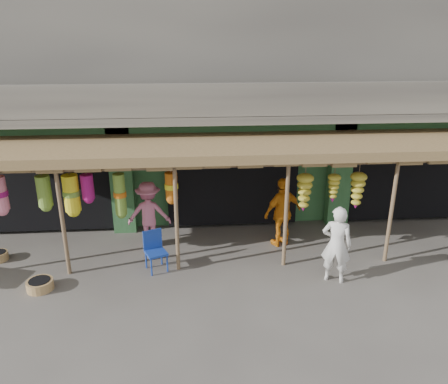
{
  "coord_description": "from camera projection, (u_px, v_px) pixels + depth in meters",
  "views": [
    {
      "loc": [
        -1.16,
        -9.25,
        5.23
      ],
      "look_at": [
        -0.33,
        1.0,
        1.45
      ],
      "focal_mm": 35.0,
      "sensor_mm": 36.0,
      "label": 1
    }
  ],
  "objects": [
    {
      "name": "ground",
      "position": [
        241.0,
        262.0,
        10.55
      ],
      "size": [
        80.0,
        80.0,
        0.0
      ],
      "primitive_type": "plane",
      "color": "#514C47",
      "rests_on": "ground"
    },
    {
      "name": "person_front",
      "position": [
        337.0,
        245.0,
        9.49
      ],
      "size": [
        0.76,
        0.65,
        1.77
      ],
      "primitive_type": "imported",
      "rotation": [
        0.0,
        0.0,
        2.72
      ],
      "color": "silver",
      "rests_on": "ground"
    },
    {
      "name": "awning",
      "position": [
        232.0,
        151.0,
        10.4
      ],
      "size": [
        14.0,
        2.7,
        2.79
      ],
      "color": "brown",
      "rests_on": "ground"
    },
    {
      "name": "person_vendor",
      "position": [
        283.0,
        212.0,
        11.12
      ],
      "size": [
        1.16,
        0.83,
        1.83
      ],
      "primitive_type": "imported",
      "rotation": [
        0.0,
        0.0,
        3.54
      ],
      "color": "orange",
      "rests_on": "ground"
    },
    {
      "name": "building",
      "position": [
        225.0,
        94.0,
        13.94
      ],
      "size": [
        16.4,
        6.8,
        7.0
      ],
      "color": "gray",
      "rests_on": "ground"
    },
    {
      "name": "blue_chair",
      "position": [
        155.0,
        248.0,
        10.11
      ],
      "size": [
        0.59,
        0.6,
        0.94
      ],
      "rotation": [
        0.0,
        0.0,
        0.4
      ],
      "color": "#18379C",
      "rests_on": "ground"
    },
    {
      "name": "basket_mid",
      "position": [
        40.0,
        285.0,
        9.4
      ],
      "size": [
        0.58,
        0.58,
        0.22
      ],
      "primitive_type": "cylinder",
      "rotation": [
        0.0,
        0.0,
        -0.03
      ],
      "color": "#A47549",
      "rests_on": "ground"
    },
    {
      "name": "person_shopper",
      "position": [
        149.0,
        213.0,
        11.2
      ],
      "size": [
        1.11,
        0.65,
        1.71
      ],
      "primitive_type": "imported",
      "rotation": [
        0.0,
        0.0,
        3.13
      ],
      "color": "pink",
      "rests_on": "ground"
    }
  ]
}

